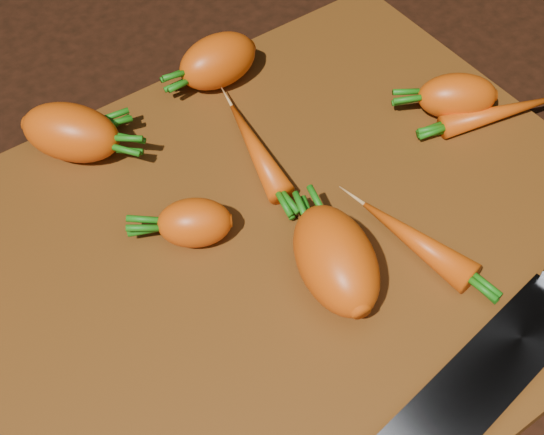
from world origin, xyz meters
TOP-DOWN VIEW (x-y plane):
  - ground at (0.00, 0.00)m, footprint 2.00×2.00m
  - cutting_board at (0.00, 0.00)m, footprint 0.50×0.40m
  - carrot_1 at (-0.05, 0.04)m, footprint 0.06×0.06m
  - carrot_2 at (-0.08, 0.17)m, footprint 0.08×0.09m
  - carrot_3 at (0.01, -0.05)m, footprint 0.07×0.10m
  - carrot_4 at (0.06, 0.17)m, footprint 0.07×0.04m
  - carrot_5 at (-0.08, 0.17)m, footprint 0.06×0.04m
  - carrot_6 at (0.19, 0.02)m, footprint 0.07×0.07m
  - carrot_7 at (0.03, 0.08)m, footprint 0.04×0.10m
  - carrot_8 at (0.22, -0.01)m, footprint 0.11×0.05m
  - carrot_9 at (0.07, -0.06)m, footprint 0.04×0.10m
  - knife at (0.03, -0.17)m, footprint 0.39×0.09m

SIDE VIEW (x-z plane):
  - ground at x=0.00m, z-range -0.01..0.00m
  - cutting_board at x=0.00m, z-range 0.00..0.01m
  - carrot_8 at x=0.22m, z-range 0.01..0.03m
  - knife at x=0.03m, z-range 0.01..0.03m
  - carrot_7 at x=0.03m, z-range 0.01..0.03m
  - carrot_9 at x=0.07m, z-range 0.01..0.04m
  - carrot_5 at x=-0.08m, z-range 0.01..0.05m
  - carrot_1 at x=-0.05m, z-range 0.01..0.05m
  - carrot_6 at x=0.19m, z-range 0.01..0.05m
  - carrot_4 at x=0.06m, z-range 0.01..0.06m
  - carrot_2 at x=-0.08m, z-range 0.01..0.06m
  - carrot_3 at x=0.01m, z-range 0.01..0.06m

